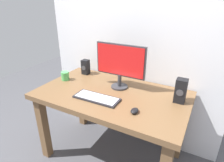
{
  "coord_description": "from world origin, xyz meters",
  "views": [
    {
      "loc": [
        0.73,
        -1.35,
        1.56
      ],
      "look_at": [
        0.0,
        0.0,
        0.87
      ],
      "focal_mm": 30.54,
      "sensor_mm": 36.0,
      "label": 1
    }
  ],
  "objects_px": {
    "desk": "(112,104)",
    "mouse": "(135,111)",
    "keyboard_primary": "(97,98)",
    "monitor": "(120,63)",
    "speaker_left": "(86,67)",
    "speaker_right": "(181,91)",
    "coffee_mug": "(65,76)"
  },
  "relations": [
    {
      "from": "monitor",
      "to": "speaker_left",
      "type": "relative_size",
      "value": 2.98
    },
    {
      "from": "monitor",
      "to": "desk",
      "type": "bearing_deg",
      "value": -93.45
    },
    {
      "from": "speaker_right",
      "to": "coffee_mug",
      "type": "xyz_separation_m",
      "value": [
        -1.14,
        -0.1,
        -0.06
      ]
    },
    {
      "from": "speaker_left",
      "to": "coffee_mug",
      "type": "relative_size",
      "value": 1.85
    },
    {
      "from": "speaker_left",
      "to": "monitor",
      "type": "bearing_deg",
      "value": -14.23
    },
    {
      "from": "mouse",
      "to": "speaker_left",
      "type": "distance_m",
      "value": 0.92
    },
    {
      "from": "keyboard_primary",
      "to": "speaker_right",
      "type": "xyz_separation_m",
      "value": [
        0.63,
        0.28,
        0.09
      ]
    },
    {
      "from": "keyboard_primary",
      "to": "coffee_mug",
      "type": "height_order",
      "value": "coffee_mug"
    },
    {
      "from": "keyboard_primary",
      "to": "speaker_right",
      "type": "distance_m",
      "value": 0.7
    },
    {
      "from": "desk",
      "to": "coffee_mug",
      "type": "relative_size",
      "value": 15.43
    },
    {
      "from": "speaker_right",
      "to": "desk",
      "type": "bearing_deg",
      "value": -167.37
    },
    {
      "from": "monitor",
      "to": "speaker_left",
      "type": "xyz_separation_m",
      "value": [
        -0.49,
        0.12,
        -0.16
      ]
    },
    {
      "from": "desk",
      "to": "keyboard_primary",
      "type": "height_order",
      "value": "keyboard_primary"
    },
    {
      "from": "coffee_mug",
      "to": "mouse",
      "type": "bearing_deg",
      "value": -14.61
    },
    {
      "from": "speaker_left",
      "to": "speaker_right",
      "type": "bearing_deg",
      "value": -7.83
    },
    {
      "from": "monitor",
      "to": "keyboard_primary",
      "type": "relative_size",
      "value": 1.21
    },
    {
      "from": "desk",
      "to": "speaker_left",
      "type": "relative_size",
      "value": 8.36
    },
    {
      "from": "coffee_mug",
      "to": "speaker_left",
      "type": "bearing_deg",
      "value": 69.88
    },
    {
      "from": "desk",
      "to": "mouse",
      "type": "relative_size",
      "value": 16.88
    },
    {
      "from": "speaker_right",
      "to": "speaker_left",
      "type": "bearing_deg",
      "value": 172.17
    },
    {
      "from": "desk",
      "to": "keyboard_primary",
      "type": "bearing_deg",
      "value": -111.58
    },
    {
      "from": "mouse",
      "to": "speaker_right",
      "type": "bearing_deg",
      "value": 49.61
    },
    {
      "from": "monitor",
      "to": "coffee_mug",
      "type": "relative_size",
      "value": 5.51
    },
    {
      "from": "keyboard_primary",
      "to": "speaker_left",
      "type": "height_order",
      "value": "speaker_left"
    },
    {
      "from": "speaker_left",
      "to": "keyboard_primary",
      "type": "bearing_deg",
      "value": -45.71
    },
    {
      "from": "monitor",
      "to": "mouse",
      "type": "relative_size",
      "value": 6.03
    },
    {
      "from": "desk",
      "to": "speaker_left",
      "type": "bearing_deg",
      "value": 150.48
    },
    {
      "from": "keyboard_primary",
      "to": "speaker_left",
      "type": "xyz_separation_m",
      "value": [
        -0.42,
        0.43,
        0.07
      ]
    },
    {
      "from": "monitor",
      "to": "keyboard_primary",
      "type": "height_order",
      "value": "monitor"
    },
    {
      "from": "monitor",
      "to": "coffee_mug",
      "type": "xyz_separation_m",
      "value": [
        -0.58,
        -0.12,
        -0.2
      ]
    },
    {
      "from": "mouse",
      "to": "speaker_right",
      "type": "height_order",
      "value": "speaker_right"
    },
    {
      "from": "speaker_right",
      "to": "coffee_mug",
      "type": "height_order",
      "value": "speaker_right"
    }
  ]
}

